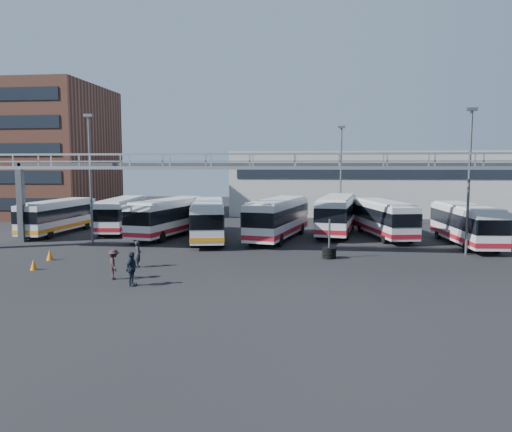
# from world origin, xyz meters

# --- Properties ---
(ground) EXTENTS (140.00, 140.00, 0.00)m
(ground) POSITION_xyz_m (0.00, 0.00, 0.00)
(ground) COLOR black
(ground) RESTS_ON ground
(gantry) EXTENTS (51.40, 5.15, 7.10)m
(gantry) POSITION_xyz_m (0.00, 5.87, 5.51)
(gantry) COLOR gray
(gantry) RESTS_ON ground
(apartment_building) EXTENTS (18.00, 15.00, 16.00)m
(apartment_building) POSITION_xyz_m (-34.00, 30.00, 8.00)
(apartment_building) COLOR brown
(apartment_building) RESTS_ON ground
(warehouse) EXTENTS (42.00, 14.00, 8.00)m
(warehouse) POSITION_xyz_m (12.00, 38.00, 4.00)
(warehouse) COLOR #9E9E99
(warehouse) RESTS_ON ground
(light_pole_left) EXTENTS (0.70, 0.35, 10.21)m
(light_pole_left) POSITION_xyz_m (-16.00, 8.00, 5.73)
(light_pole_left) COLOR #4C4F54
(light_pole_left) RESTS_ON ground
(light_pole_mid) EXTENTS (0.70, 0.35, 10.21)m
(light_pole_mid) POSITION_xyz_m (12.00, 7.00, 5.73)
(light_pole_mid) COLOR #4C4F54
(light_pole_mid) RESTS_ON ground
(light_pole_back) EXTENTS (0.70, 0.35, 10.21)m
(light_pole_back) POSITION_xyz_m (4.00, 22.00, 5.73)
(light_pole_back) COLOR #4C4F54
(light_pole_back) RESTS_ON ground
(bus_0) EXTENTS (2.76, 10.24, 3.08)m
(bus_0) POSITION_xyz_m (-22.05, 14.03, 1.71)
(bus_0) COLOR silver
(bus_0) RESTS_ON ground
(bus_1) EXTENTS (3.53, 10.63, 3.17)m
(bus_1) POSITION_xyz_m (-16.84, 16.32, 1.75)
(bus_1) COLOR silver
(bus_1) RESTS_ON ground
(bus_2) EXTENTS (4.60, 11.23, 3.32)m
(bus_2) POSITION_xyz_m (-11.38, 13.37, 1.84)
(bus_2) COLOR silver
(bus_2) RESTS_ON ground
(bus_3) EXTENTS (4.59, 11.34, 3.36)m
(bus_3) POSITION_xyz_m (-7.44, 11.50, 1.86)
(bus_3) COLOR silver
(bus_3) RESTS_ON ground
(bus_4) EXTENTS (4.90, 11.66, 3.45)m
(bus_4) POSITION_xyz_m (-1.68, 12.78, 1.91)
(bus_4) COLOR silver
(bus_4) RESTS_ON ground
(bus_5) EXTENTS (4.26, 11.75, 3.49)m
(bus_5) POSITION_xyz_m (3.42, 16.72, 1.93)
(bus_5) COLOR silver
(bus_5) RESTS_ON ground
(bus_6) EXTENTS (4.46, 10.75, 3.18)m
(bus_6) POSITION_xyz_m (7.39, 15.00, 1.76)
(bus_6) COLOR silver
(bus_6) RESTS_ON ground
(bus_7) EXTENTS (3.07, 10.68, 3.21)m
(bus_7) POSITION_xyz_m (13.17, 11.25, 1.77)
(bus_7) COLOR silver
(bus_7) RESTS_ON ground
(pedestrian_a) EXTENTS (0.57, 0.69, 1.64)m
(pedestrian_a) POSITION_xyz_m (-9.45, 0.17, 0.82)
(pedestrian_a) COLOR black
(pedestrian_a) RESTS_ON ground
(pedestrian_c) EXTENTS (1.05, 1.25, 1.68)m
(pedestrian_c) POSITION_xyz_m (-9.62, -3.19, 0.84)
(pedestrian_c) COLOR #2E1F1F
(pedestrian_c) RESTS_ON ground
(pedestrian_d) EXTENTS (0.54, 1.09, 1.80)m
(pedestrian_d) POSITION_xyz_m (-8.10, -4.55, 0.90)
(pedestrian_d) COLOR black
(pedestrian_d) RESTS_ON ground
(cone_left) EXTENTS (0.48, 0.48, 0.65)m
(cone_left) POSITION_xyz_m (-15.42, -1.36, 0.33)
(cone_left) COLOR orange
(cone_left) RESTS_ON ground
(cone_right) EXTENTS (0.50, 0.50, 0.71)m
(cone_right) POSITION_xyz_m (-16.09, 1.71, 0.36)
(cone_right) COLOR orange
(cone_right) RESTS_ON ground
(tire_stack) EXTENTS (0.93, 0.93, 2.67)m
(tire_stack) POSITION_xyz_m (2.37, 4.50, 0.45)
(tire_stack) COLOR black
(tire_stack) RESTS_ON ground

